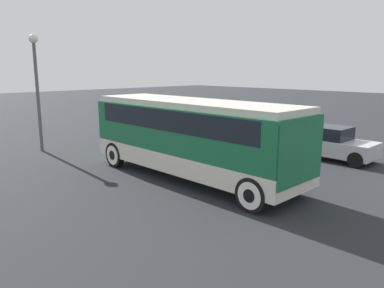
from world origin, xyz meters
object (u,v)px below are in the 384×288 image
object	(u,v)px
parked_car_mid	(213,131)
tour_bus	(194,132)
parked_car_near	(326,142)
lamp_post	(36,76)

from	to	relation	value
parked_car_mid	tour_bus	bearing A→B (deg)	-53.18
parked_car_near	lamp_post	xyz separation A→B (m)	(-10.93, -8.95, 3.05)
tour_bus	parked_car_mid	xyz separation A→B (m)	(-4.42, 5.90, -1.13)
tour_bus	parked_car_mid	size ratio (longest dim) A/B	2.10
tour_bus	parked_car_mid	bearing A→B (deg)	126.82
tour_bus	parked_car_mid	world-z (taller)	tour_bus
parked_car_near	parked_car_mid	bearing A→B (deg)	-171.42
lamp_post	parked_car_near	bearing A→B (deg)	39.30
parked_car_near	parked_car_mid	distance (m)	6.38
parked_car_mid	lamp_post	world-z (taller)	lamp_post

